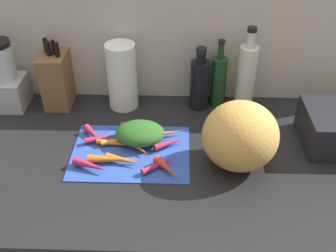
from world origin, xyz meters
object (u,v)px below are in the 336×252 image
object	(u,v)px
carrot_3	(124,160)
carrot_7	(95,135)
bottle_1	(219,80)
cutting_board	(131,153)
carrot_5	(118,144)
carrot_11	(167,168)
knife_block	(57,79)
paper_towel_roll	(122,76)
carrot_6	(121,140)
carrot_8	(160,164)
carrot_4	(170,143)
carrot_0	(137,146)
carrot_10	(115,159)
winter_squash	(240,136)
carrot_12	(140,132)
bottle_0	(200,83)
carrot_2	(162,134)
carrot_9	(91,166)
bottle_2	(246,77)
blender_appliance	(5,79)
carrot_1	(104,137)

from	to	relation	value
carrot_3	carrot_7	distance (cm)	17.22
bottle_1	cutting_board	bearing A→B (deg)	-133.68
carrot_5	carrot_11	size ratio (longest dim) A/B	1.40
knife_block	paper_towel_roll	bearing A→B (deg)	-2.16
carrot_5	paper_towel_roll	world-z (taller)	paper_towel_roll
carrot_5	carrot_6	size ratio (longest dim) A/B	1.09
knife_block	carrot_8	bearing A→B (deg)	-42.43
carrot_4	carrot_0	bearing A→B (deg)	-168.06
carrot_10	winter_squash	size ratio (longest dim) A/B	0.72
carrot_10	carrot_12	xyz separation A→B (cm)	(6.90, 15.16, -0.36)
carrot_7	bottle_0	xyz separation A→B (cm)	(37.37, 23.37, 8.33)
carrot_2	carrot_4	bearing A→B (deg)	-59.20
carrot_2	carrot_9	bearing A→B (deg)	-140.90
carrot_11	knife_block	xyz separation A→B (cm)	(-44.06, 40.32, 8.72)
carrot_0	knife_block	size ratio (longest dim) A/B	0.43
carrot_2	carrot_12	world-z (taller)	carrot_2
carrot_5	bottle_2	size ratio (longest dim) A/B	0.45
carrot_9	knife_block	world-z (taller)	knife_block
carrot_0	carrot_3	size ratio (longest dim) A/B	0.97
carrot_4	carrot_9	bearing A→B (deg)	-152.82
carrot_4	carrot_6	distance (cm)	17.06
winter_squash	knife_block	size ratio (longest dim) A/B	0.89
carrot_5	bottle_0	bearing A→B (deg)	43.40
paper_towel_roll	bottle_0	size ratio (longest dim) A/B	1.04
carrot_5	carrot_11	xyz separation A→B (cm)	(17.40, -12.48, 0.56)
blender_appliance	cutting_board	bearing A→B (deg)	-29.19
carrot_1	carrot_11	bearing A→B (deg)	-34.74
carrot_2	carrot_4	distance (cm)	5.80
knife_block	blender_appliance	size ratio (longest dim) A/B	0.98
cutting_board	carrot_12	distance (cm)	9.91
carrot_7	carrot_12	distance (cm)	15.92
carrot_1	carrot_6	xyz separation A→B (cm)	(6.06, -1.56, -0.03)
paper_towel_roll	bottle_0	distance (cm)	29.89
carrot_8	carrot_9	xyz separation A→B (cm)	(-21.90, -1.87, 0.48)
carrot_5	knife_block	size ratio (longest dim) A/B	0.56
carrot_4	carrot_12	size ratio (longest dim) A/B	0.68
carrot_10	blender_appliance	size ratio (longest dim) A/B	0.64
carrot_9	carrot_12	world-z (taller)	carrot_9
carrot_1	knife_block	size ratio (longest dim) A/B	0.50
carrot_11	winter_squash	size ratio (longest dim) A/B	0.45
carrot_1	carrot_8	world-z (taller)	same
carrot_3	winter_squash	world-z (taller)	winter_squash
carrot_1	carrot_6	size ratio (longest dim) A/B	0.97
bottle_1	knife_block	bearing A→B (deg)	-178.23
carrot_6	bottle_1	xyz separation A→B (cm)	(35.24, 28.12, 8.72)
carrot_9	bottle_1	world-z (taller)	bottle_1
winter_squash	carrot_5	bearing A→B (deg)	169.89
carrot_11	carrot_12	distance (cm)	21.64
carrot_1	carrot_4	size ratio (longest dim) A/B	1.18
cutting_board	carrot_12	size ratio (longest dim) A/B	2.35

